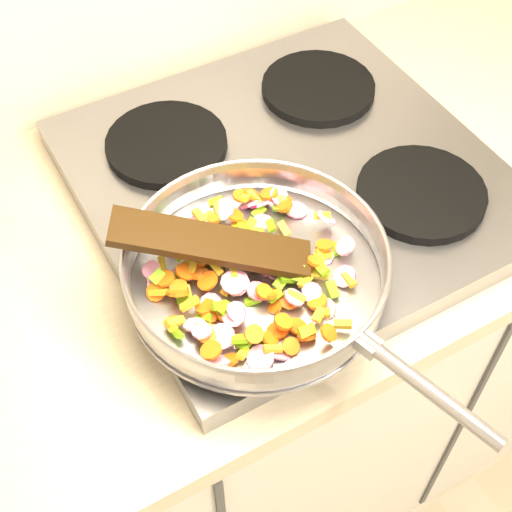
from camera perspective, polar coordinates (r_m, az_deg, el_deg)
cooktop at (r=1.10m, az=2.68°, el=6.03°), size 0.60×0.60×0.04m
grate_fl at (r=0.96m, az=-0.11°, el=-0.93°), size 0.19×0.19×0.02m
grate_fr at (r=1.07m, az=13.08°, el=4.92°), size 0.19×0.19×0.02m
grate_bl at (r=1.13m, az=-7.17°, el=8.91°), size 0.19×0.19×0.02m
grate_br at (r=1.23m, az=5.00°, el=13.27°), size 0.19×0.19×0.02m
saute_pan at (r=0.91m, az=0.09°, el=-0.86°), size 0.38×0.54×0.06m
vegetable_heap at (r=0.92m, az=-0.64°, el=-1.27°), size 0.28×0.28×0.05m
wooden_spatula at (r=0.90m, az=-3.55°, el=1.01°), size 0.25×0.18×0.08m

